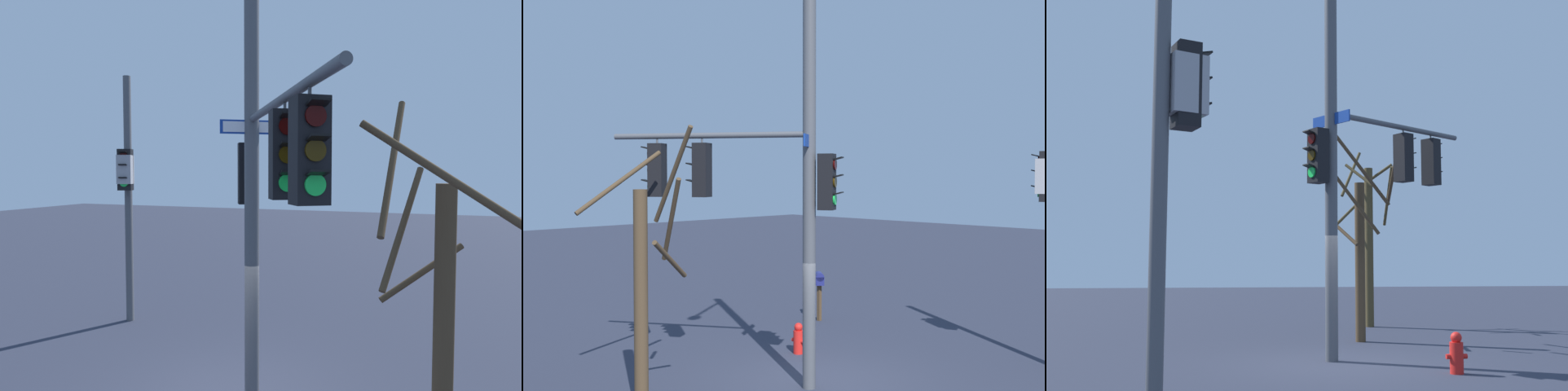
% 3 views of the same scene
% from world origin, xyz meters
% --- Properties ---
extents(ground_plane, '(80.00, 80.00, 0.00)m').
position_xyz_m(ground_plane, '(0.00, 0.00, 0.00)').
color(ground_plane, '#2B2F3F').
extents(main_signal_pole_assembly, '(5.16, 2.90, 9.20)m').
position_xyz_m(main_signal_pole_assembly, '(-0.39, -0.88, 4.76)').
color(main_signal_pole_assembly, '#4C4F54').
rests_on(main_signal_pole_assembly, ground).
extents(secondary_pole_assembly, '(0.73, 0.53, 6.74)m').
position_xyz_m(secondary_pole_assembly, '(2.94, 4.37, 3.76)').
color(secondary_pole_assembly, '#4C4F54').
rests_on(secondary_pole_assembly, ground).
extents(fire_hydrant, '(0.38, 0.24, 0.73)m').
position_xyz_m(fire_hydrant, '(-1.83, 1.30, 0.34)').
color(fire_hydrant, red).
rests_on(fire_hydrant, ground).
extents(bare_tree_behind_pole, '(1.81, 1.74, 5.12)m').
position_xyz_m(bare_tree_behind_pole, '(-1.13, -3.41, 2.31)').
color(bare_tree_behind_pole, '#493724').
rests_on(bare_tree_behind_pole, ground).
extents(bare_tree_across_street, '(1.94, 1.83, 5.57)m').
position_xyz_m(bare_tree_across_street, '(-2.18, -7.18, 2.79)').
color(bare_tree_across_street, '#4B3F24').
rests_on(bare_tree_across_street, ground).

